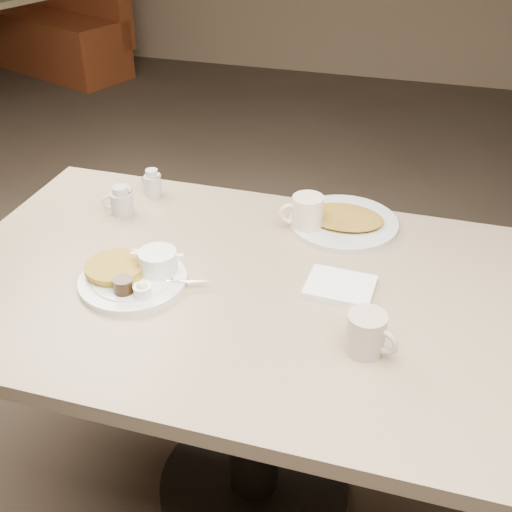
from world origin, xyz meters
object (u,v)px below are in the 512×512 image
(creamer_left, at_px, (121,201))
(coffee_mug_near, at_px, (367,333))
(main_plate, at_px, (135,273))
(hash_plate, at_px, (344,221))
(booth_back_left, at_px, (46,19))
(coffee_mug_far, at_px, (306,214))
(diner_table, at_px, (254,340))
(creamer_right, at_px, (152,183))

(creamer_left, bearing_deg, coffee_mug_near, -27.40)
(main_plate, relative_size, hash_plate, 1.09)
(coffee_mug_near, distance_m, hash_plate, 0.51)
(creamer_left, distance_m, booth_back_left, 3.96)
(main_plate, bearing_deg, coffee_mug_far, 45.75)
(diner_table, distance_m, hash_plate, 0.41)
(booth_back_left, bearing_deg, main_plate, -54.62)
(coffee_mug_near, relative_size, hash_plate, 0.40)
(main_plate, xyz_separation_m, booth_back_left, (-2.48, 3.49, -0.36))
(coffee_mug_near, height_order, coffee_mug_far, coffee_mug_far)
(coffee_mug_near, bearing_deg, creamer_right, 144.09)
(booth_back_left, bearing_deg, creamer_right, -52.76)
(coffee_mug_near, distance_m, creamer_right, 0.86)
(diner_table, xyz_separation_m, coffee_mug_near, (0.28, -0.15, 0.22))
(coffee_mug_near, xyz_separation_m, creamer_left, (-0.73, 0.38, -0.01))
(creamer_right, bearing_deg, coffee_mug_near, -35.91)
(creamer_left, bearing_deg, main_plate, -58.42)
(coffee_mug_far, xyz_separation_m, creamer_right, (-0.47, 0.07, -0.01))
(diner_table, relative_size, booth_back_left, 0.77)
(creamer_left, bearing_deg, booth_back_left, 125.71)
(coffee_mug_far, bearing_deg, hash_plate, 31.05)
(main_plate, height_order, hash_plate, main_plate)
(coffee_mug_far, distance_m, creamer_right, 0.48)
(main_plate, height_order, coffee_mug_near, coffee_mug_near)
(creamer_left, height_order, booth_back_left, booth_back_left)
(diner_table, relative_size, coffee_mug_far, 11.91)
(main_plate, relative_size, coffee_mug_far, 2.62)
(diner_table, distance_m, coffee_mug_near, 0.39)
(creamer_left, distance_m, creamer_right, 0.13)
(creamer_left, bearing_deg, creamer_right, 72.59)
(creamer_left, bearing_deg, coffee_mug_far, 5.71)
(main_plate, height_order, creamer_right, creamer_right)
(main_plate, distance_m, hash_plate, 0.58)
(hash_plate, bearing_deg, creamer_right, 178.32)
(coffee_mug_near, relative_size, booth_back_left, 0.06)
(coffee_mug_near, relative_size, creamer_right, 1.53)
(coffee_mug_near, distance_m, booth_back_left, 4.71)
(booth_back_left, bearing_deg, hash_plate, -46.80)
(creamer_left, relative_size, creamer_right, 1.10)
(creamer_right, relative_size, hash_plate, 0.26)
(diner_table, distance_m, creamer_right, 0.58)
(coffee_mug_far, height_order, creamer_left, coffee_mug_far)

